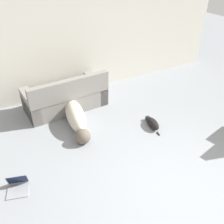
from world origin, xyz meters
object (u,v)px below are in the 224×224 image
Objects in this scene: cat at (152,123)px; laptop_open at (17,185)px; dog at (76,118)px; couch at (66,97)px.

laptop_open is (-2.75, -0.32, -0.01)m from cat.
dog is 1.77m from laptop_open.
cat is (1.29, -1.52, -0.19)m from couch.
couch is at bearing 68.46° from laptop_open.
couch is 2.99× the size of cat.
laptop_open is (-1.39, -1.08, -0.13)m from dog.
dog reaches higher than laptop_open.
laptop_open is at bearing 106.89° from cat.
couch is 2.01m from cat.
laptop_open is at bearing -42.65° from dog.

